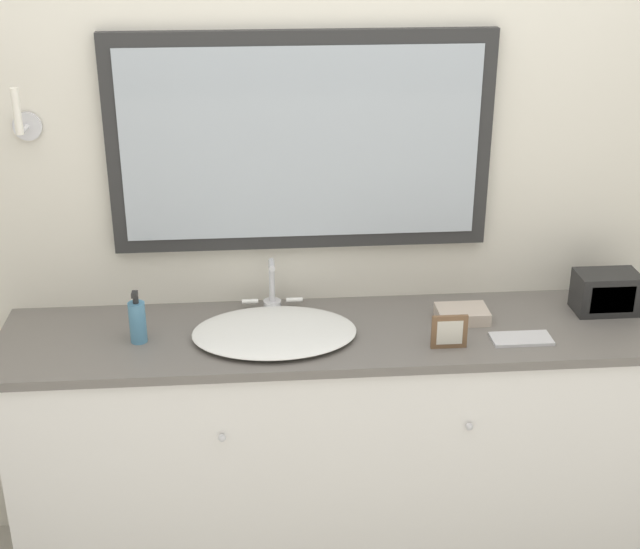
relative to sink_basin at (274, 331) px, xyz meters
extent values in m
cube|color=silver|center=(0.21, 0.30, 0.35)|extent=(8.00, 0.06, 2.55)
cube|color=#282828|center=(0.10, 0.25, 0.54)|extent=(1.23, 0.04, 0.71)
cube|color=#9EA8B2|center=(0.10, 0.23, 0.54)|extent=(1.14, 0.01, 0.62)
cylinder|color=silver|center=(-0.75, 0.26, 0.61)|extent=(0.09, 0.01, 0.09)
cylinder|color=silver|center=(-0.75, 0.21, 0.61)|extent=(0.02, 0.10, 0.02)
cylinder|color=white|center=(-0.75, 0.16, 0.68)|extent=(0.02, 0.02, 0.14)
cube|color=white|center=(0.21, 0.02, -0.49)|extent=(2.11, 0.47, 0.87)
cube|color=#66605B|center=(0.21, 0.02, -0.03)|extent=(2.18, 0.50, 0.03)
sphere|color=silver|center=(-0.17, -0.23, -0.24)|extent=(0.02, 0.02, 0.02)
sphere|color=silver|center=(0.59, -0.23, -0.24)|extent=(0.02, 0.02, 0.02)
ellipsoid|color=white|center=(0.00, -0.01, 0.00)|extent=(0.52, 0.37, 0.03)
cylinder|color=silver|center=(0.00, 0.20, 0.00)|extent=(0.06, 0.06, 0.03)
cylinder|color=silver|center=(0.00, 0.20, 0.08)|extent=(0.02, 0.02, 0.15)
cylinder|color=silver|center=(0.00, 0.17, 0.16)|extent=(0.02, 0.07, 0.02)
cylinder|color=white|center=(-0.07, 0.20, 0.01)|extent=(0.06, 0.02, 0.02)
cylinder|color=white|center=(0.08, 0.20, 0.01)|extent=(0.05, 0.02, 0.02)
cylinder|color=teal|center=(-0.43, 0.00, 0.05)|extent=(0.05, 0.05, 0.13)
cylinder|color=black|center=(-0.43, 0.00, 0.13)|extent=(0.02, 0.02, 0.04)
cube|color=black|center=(-0.43, -0.01, 0.15)|extent=(0.02, 0.03, 0.01)
cube|color=black|center=(1.11, 0.09, 0.05)|extent=(0.21, 0.12, 0.14)
cube|color=black|center=(1.11, 0.03, 0.05)|extent=(0.15, 0.01, 0.09)
cube|color=brown|center=(0.54, -0.12, 0.04)|extent=(0.11, 0.01, 0.11)
cube|color=beige|center=(0.54, -0.13, 0.04)|extent=(0.08, 0.00, 0.08)
cube|color=#B7A899|center=(0.62, 0.06, 0.00)|extent=(0.17, 0.12, 0.04)
cube|color=silver|center=(0.77, -0.09, -0.01)|extent=(0.19, 0.09, 0.01)
camera|label=1|loc=(-0.06, -2.52, 1.29)|focal=50.00mm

